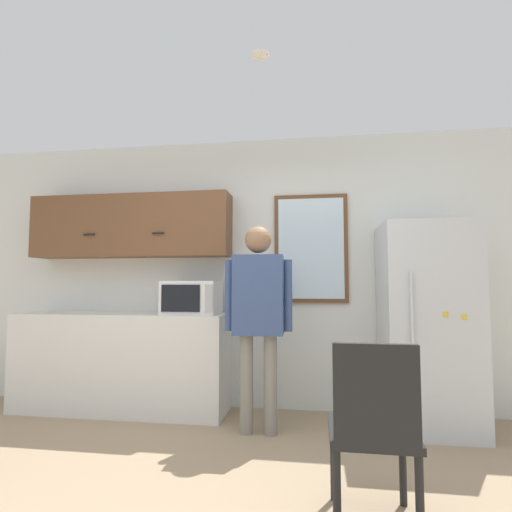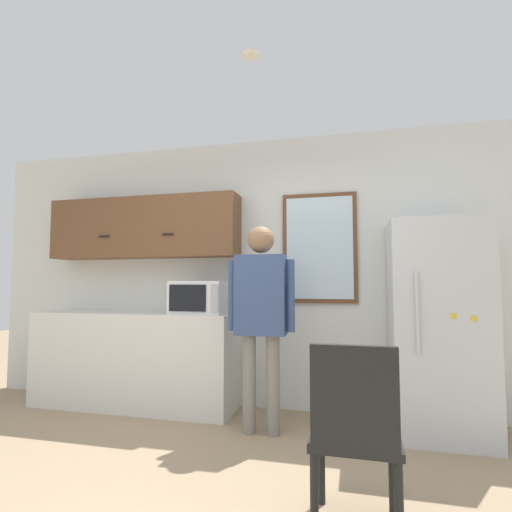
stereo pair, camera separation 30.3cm
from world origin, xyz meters
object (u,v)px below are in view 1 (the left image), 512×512
Objects in this scene: person at (258,306)px; chair at (373,424)px; refrigerator at (427,325)px; microwave at (192,298)px.

chair is at bearing -60.08° from person.
refrigerator reaches higher than chair.
refrigerator is 1.69m from chair.
person reaches higher than microwave.
refrigerator is at bearing -113.39° from chair.
microwave is 0.30× the size of person.
person reaches higher than chair.
person is 1.83× the size of chair.
person is at bearing -57.45° from chair.
microwave reaches higher than chair.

